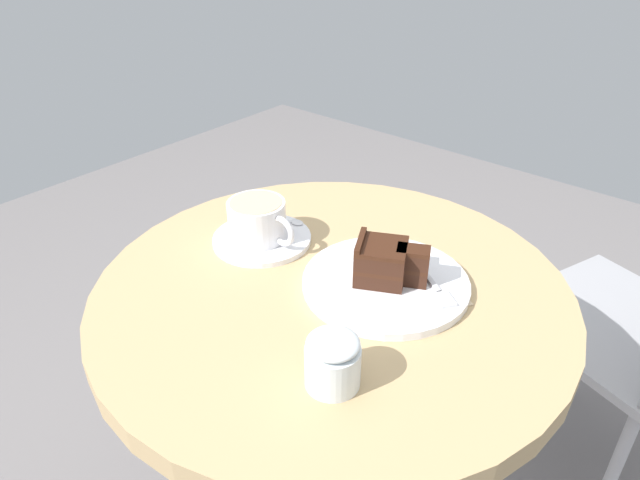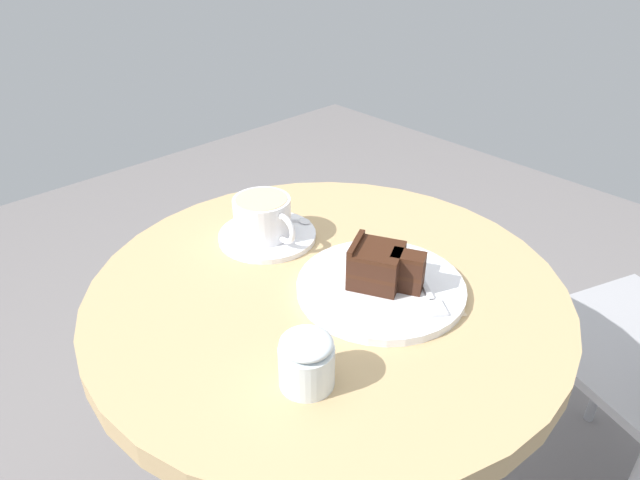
{
  "view_description": "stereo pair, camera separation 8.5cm",
  "coord_description": "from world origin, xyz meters",
  "px_view_note": "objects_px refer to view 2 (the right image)",
  "views": [
    {
      "loc": [
        0.42,
        -0.52,
        1.22
      ],
      "look_at": [
        -0.05,
        0.03,
        0.78
      ],
      "focal_mm": 32.0,
      "sensor_mm": 36.0,
      "label": 1
    },
    {
      "loc": [
        0.48,
        -0.46,
        1.22
      ],
      "look_at": [
        -0.05,
        0.03,
        0.78
      ],
      "focal_mm": 32.0,
      "sensor_mm": 36.0,
      "label": 2
    }
  ],
  "objects_px": {
    "coffee_cup": "(263,216)",
    "teaspoon": "(287,220)",
    "cake_slice": "(381,266)",
    "fork": "(428,293)",
    "cake_plate": "(381,287)",
    "saucer": "(267,236)",
    "napkin": "(407,291)",
    "sugar_pot": "(307,360)"
  },
  "relations": [
    {
      "from": "cake_slice",
      "to": "saucer",
      "type": "bearing_deg",
      "value": -173.33
    },
    {
      "from": "fork",
      "to": "sugar_pot",
      "type": "bearing_deg",
      "value": -54.95
    },
    {
      "from": "coffee_cup",
      "to": "napkin",
      "type": "xyz_separation_m",
      "value": [
        0.25,
        0.06,
        -0.04
      ]
    },
    {
      "from": "sugar_pot",
      "to": "coffee_cup",
      "type": "bearing_deg",
      "value": 150.02
    },
    {
      "from": "coffee_cup",
      "to": "teaspoon",
      "type": "relative_size",
      "value": 1.36
    },
    {
      "from": "cake_slice",
      "to": "fork",
      "type": "xyz_separation_m",
      "value": [
        0.06,
        0.03,
        -0.03
      ]
    },
    {
      "from": "saucer",
      "to": "cake_plate",
      "type": "bearing_deg",
      "value": 6.7
    },
    {
      "from": "coffee_cup",
      "to": "teaspoon",
      "type": "xyz_separation_m",
      "value": [
        -0.01,
        0.05,
        -0.03
      ]
    },
    {
      "from": "coffee_cup",
      "to": "sugar_pot",
      "type": "height_order",
      "value": "coffee_cup"
    },
    {
      "from": "teaspoon",
      "to": "cake_plate",
      "type": "distance_m",
      "value": 0.23
    },
    {
      "from": "cake_plate",
      "to": "coffee_cup",
      "type": "bearing_deg",
      "value": -171.98
    },
    {
      "from": "saucer",
      "to": "fork",
      "type": "bearing_deg",
      "value": 10.89
    },
    {
      "from": "teaspoon",
      "to": "cake_plate",
      "type": "bearing_deg",
      "value": -45.49
    },
    {
      "from": "teaspoon",
      "to": "saucer",
      "type": "bearing_deg",
      "value": -119.79
    },
    {
      "from": "cake_slice",
      "to": "cake_plate",
      "type": "bearing_deg",
      "value": 9.54
    },
    {
      "from": "napkin",
      "to": "sugar_pot",
      "type": "relative_size",
      "value": 2.47
    },
    {
      "from": "saucer",
      "to": "fork",
      "type": "relative_size",
      "value": 1.31
    },
    {
      "from": "teaspoon",
      "to": "cake_slice",
      "type": "bearing_deg",
      "value": -45.64
    },
    {
      "from": "fork",
      "to": "napkin",
      "type": "xyz_separation_m",
      "value": [
        -0.03,
        -0.0,
        -0.01
      ]
    },
    {
      "from": "cake_plate",
      "to": "napkin",
      "type": "xyz_separation_m",
      "value": [
        0.03,
        0.02,
        -0.0
      ]
    },
    {
      "from": "cake_plate",
      "to": "fork",
      "type": "relative_size",
      "value": 1.97
    },
    {
      "from": "cake_slice",
      "to": "napkin",
      "type": "distance_m",
      "value": 0.06
    },
    {
      "from": "cake_plate",
      "to": "cake_slice",
      "type": "relative_size",
      "value": 2.15
    },
    {
      "from": "teaspoon",
      "to": "napkin",
      "type": "distance_m",
      "value": 0.26
    },
    {
      "from": "cake_slice",
      "to": "sugar_pot",
      "type": "relative_size",
      "value": 1.6
    },
    {
      "from": "saucer",
      "to": "cake_slice",
      "type": "height_order",
      "value": "cake_slice"
    },
    {
      "from": "coffee_cup",
      "to": "cake_plate",
      "type": "distance_m",
      "value": 0.23
    },
    {
      "from": "cake_slice",
      "to": "sugar_pot",
      "type": "xyz_separation_m",
      "value": [
        0.06,
        -0.2,
        -0.01
      ]
    },
    {
      "from": "saucer",
      "to": "napkin",
      "type": "height_order",
      "value": "saucer"
    },
    {
      "from": "saucer",
      "to": "sugar_pot",
      "type": "xyz_separation_m",
      "value": [
        0.28,
        -0.17,
        0.03
      ]
    },
    {
      "from": "cake_slice",
      "to": "fork",
      "type": "bearing_deg",
      "value": 24.58
    },
    {
      "from": "fork",
      "to": "cake_plate",
      "type": "bearing_deg",
      "value": -119.85
    },
    {
      "from": "teaspoon",
      "to": "napkin",
      "type": "bearing_deg",
      "value": -39.56
    },
    {
      "from": "fork",
      "to": "napkin",
      "type": "distance_m",
      "value": 0.03
    },
    {
      "from": "coffee_cup",
      "to": "cake_slice",
      "type": "bearing_deg",
      "value": 8.0
    },
    {
      "from": "coffee_cup",
      "to": "cake_slice",
      "type": "relative_size",
      "value": 1.12
    },
    {
      "from": "cake_slice",
      "to": "fork",
      "type": "distance_m",
      "value": 0.07
    },
    {
      "from": "coffee_cup",
      "to": "fork",
      "type": "xyz_separation_m",
      "value": [
        0.28,
        0.06,
        -0.03
      ]
    },
    {
      "from": "teaspoon",
      "to": "cake_slice",
      "type": "distance_m",
      "value": 0.23
    },
    {
      "from": "cake_plate",
      "to": "teaspoon",
      "type": "bearing_deg",
      "value": 174.37
    },
    {
      "from": "coffee_cup",
      "to": "fork",
      "type": "bearing_deg",
      "value": 11.89
    },
    {
      "from": "saucer",
      "to": "cake_plate",
      "type": "height_order",
      "value": "cake_plate"
    }
  ]
}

